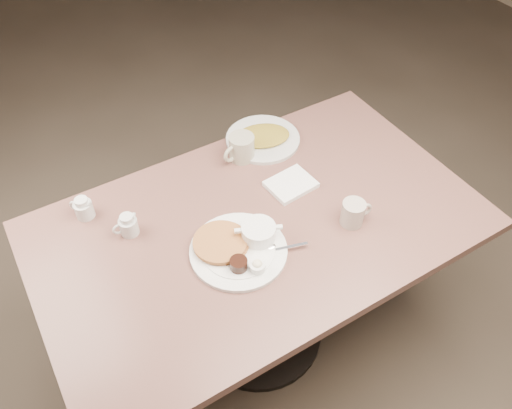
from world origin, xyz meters
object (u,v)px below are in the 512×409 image
main_plate (240,245)px  creamer_left (128,225)px  coffee_mug_near (353,213)px  hash_plate (263,138)px  diner_table (259,253)px  creamer_right (83,208)px  coffee_mug_far (241,148)px

main_plate → creamer_left: (-0.28, 0.25, 0.01)m
coffee_mug_near → hash_plate: bearing=93.8°
diner_table → coffee_mug_near: bearing=-30.7°
creamer_right → hash_plate: (0.73, 0.03, -0.02)m
coffee_mug_near → hash_plate: (-0.04, 0.52, -0.03)m
creamer_left → hash_plate: size_ratio=0.26×
main_plate → creamer_left: creamer_left is taller
hash_plate → diner_table: bearing=-123.3°
diner_table → creamer_right: size_ratio=17.25×
main_plate → hash_plate: (0.35, 0.43, -0.01)m
hash_plate → main_plate: bearing=-129.2°
main_plate → creamer_left: 0.38m
main_plate → coffee_mug_far: size_ratio=2.86×
coffee_mug_near → creamer_right: 0.91m
main_plate → creamer_right: (-0.38, 0.40, 0.01)m
creamer_left → coffee_mug_far: bearing=14.5°
main_plate → creamer_right: 0.56m
coffee_mug_far → creamer_left: bearing=-165.5°
main_plate → hash_plate: size_ratio=1.12×
diner_table → creamer_right: bearing=146.0°
coffee_mug_near → creamer_right: size_ratio=1.35×
coffee_mug_near → coffee_mug_far: (-0.16, 0.48, 0.00)m
diner_table → creamer_right: creamer_right is taller
coffee_mug_near → hash_plate: coffee_mug_near is taller
creamer_left → main_plate: bearing=-42.2°
coffee_mug_far → diner_table: bearing=-109.5°
main_plate → coffee_mug_far: bearing=59.6°
main_plate → creamer_right: bearing=133.4°
creamer_right → hash_plate: creamer_right is taller
creamer_right → hash_plate: bearing=2.0°
coffee_mug_far → creamer_right: (-0.61, 0.02, -0.01)m
diner_table → coffee_mug_far: bearing=70.5°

